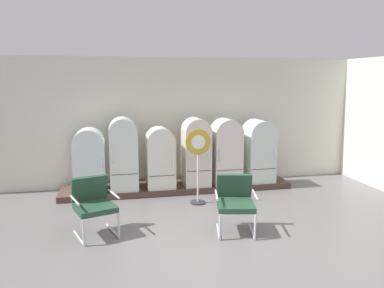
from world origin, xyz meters
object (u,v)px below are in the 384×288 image
(refrigerator_2, at_px, (160,156))
(armchair_left, at_px, (94,203))
(refrigerator_0, at_px, (89,159))
(sign_stand, at_px, (198,165))
(refrigerator_3, at_px, (196,150))
(refrigerator_4, at_px, (226,149))
(armchair_right, at_px, (235,200))
(refrigerator_5, at_px, (259,149))
(refrigerator_1, at_px, (123,151))

(refrigerator_2, bearing_deg, armchair_left, -123.83)
(refrigerator_0, height_order, sign_stand, sign_stand)
(sign_stand, bearing_deg, refrigerator_3, 79.48)
(armchair_left, distance_m, sign_stand, 2.35)
(refrigerator_4, distance_m, armchair_right, 2.53)
(armchair_right, relative_size, sign_stand, 0.61)
(refrigerator_5, distance_m, sign_stand, 1.95)
(armchair_left, xyz_separation_m, armchair_right, (2.32, -0.37, 0.00))
(armchair_right, distance_m, sign_stand, 1.57)
(refrigerator_1, bearing_deg, armchair_left, -105.08)
(refrigerator_5, bearing_deg, refrigerator_0, -179.60)
(refrigerator_4, bearing_deg, armchair_right, -103.75)
(refrigerator_5, xyz_separation_m, armchair_left, (-3.73, -2.10, -0.36))
(refrigerator_3, height_order, armchair_left, refrigerator_3)
(refrigerator_5, distance_m, armchair_left, 4.30)
(refrigerator_2, bearing_deg, refrigerator_4, 0.27)
(refrigerator_5, bearing_deg, refrigerator_3, -178.66)
(refrigerator_0, xyz_separation_m, refrigerator_2, (1.53, -0.03, -0.00))
(armchair_left, bearing_deg, armchair_right, -9.00)
(refrigerator_1, xyz_separation_m, refrigerator_3, (1.63, -0.04, -0.02))
(refrigerator_2, relative_size, sign_stand, 0.88)
(refrigerator_1, distance_m, armchair_right, 3.06)
(refrigerator_0, bearing_deg, armchair_left, -85.66)
(refrigerator_1, height_order, refrigerator_5, refrigerator_1)
(armchair_left, relative_size, armchair_right, 1.00)
(refrigerator_1, xyz_separation_m, refrigerator_4, (2.35, -0.05, -0.04))
(armchair_right, bearing_deg, refrigerator_4, 76.25)
(refrigerator_0, height_order, refrigerator_5, refrigerator_5)
(refrigerator_0, relative_size, sign_stand, 0.88)
(refrigerator_4, bearing_deg, armchair_left, -144.76)
(refrigerator_2, distance_m, refrigerator_3, 0.83)
(refrigerator_5, xyz_separation_m, armchair_right, (-1.41, -2.47, -0.36))
(refrigerator_3, height_order, refrigerator_5, refrigerator_3)
(armchair_left, xyz_separation_m, sign_stand, (2.03, 1.15, 0.28))
(refrigerator_3, distance_m, refrigerator_5, 1.53)
(refrigerator_0, distance_m, armchair_left, 2.11)
(refrigerator_0, relative_size, refrigerator_1, 0.86)
(refrigerator_1, distance_m, sign_stand, 1.76)
(refrigerator_2, distance_m, armchair_left, 2.49)
(refrigerator_0, relative_size, refrigerator_3, 0.89)
(armchair_left, height_order, armchair_right, same)
(refrigerator_1, height_order, sign_stand, refrigerator_1)
(refrigerator_4, bearing_deg, refrigerator_0, 179.64)
(refrigerator_2, relative_size, refrigerator_4, 0.90)
(refrigerator_1, bearing_deg, refrigerator_2, -3.96)
(refrigerator_0, relative_size, refrigerator_5, 0.94)
(refrigerator_0, xyz_separation_m, refrigerator_1, (0.73, 0.03, 0.12))
(refrigerator_3, bearing_deg, armchair_left, -136.77)
(armchair_right, xyz_separation_m, sign_stand, (-0.29, 1.52, 0.28))
(refrigerator_1, distance_m, refrigerator_5, 3.17)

